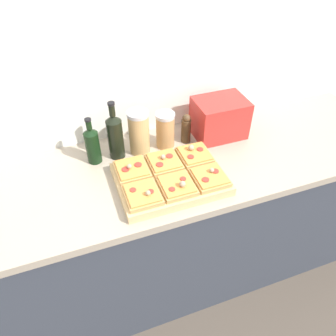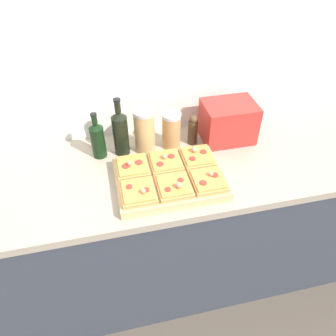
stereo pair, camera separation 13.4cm
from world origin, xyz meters
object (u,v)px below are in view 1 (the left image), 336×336
object	(u,v)px
cutting_board	(170,179)
grain_jar_tall	(139,132)
grain_jar_short	(165,130)
pepper_mill	(186,128)
toaster_oven	(220,118)
wine_bottle	(115,135)
olive_oil_bottle	(92,145)

from	to	relation	value
cutting_board	grain_jar_tall	size ratio (longest dim) A/B	2.10
grain_jar_tall	grain_jar_short	xyz separation A→B (m)	(0.14, 0.00, -0.02)
cutting_board	grain_jar_tall	distance (m)	0.29
grain_jar_short	grain_jar_tall	bearing A→B (deg)	180.00
grain_jar_tall	pepper_mill	world-z (taller)	grain_jar_tall
grain_jar_short	toaster_oven	world-z (taller)	toaster_oven
wine_bottle	grain_jar_short	bearing A→B (deg)	0.00
pepper_mill	toaster_oven	world-z (taller)	toaster_oven
wine_bottle	grain_jar_tall	distance (m)	0.12
grain_jar_tall	grain_jar_short	world-z (taller)	grain_jar_tall
olive_oil_bottle	grain_jar_short	xyz separation A→B (m)	(0.36, 0.00, -0.00)
grain_jar_short	toaster_oven	xyz separation A→B (m)	(0.30, -0.00, 0.01)
wine_bottle	pepper_mill	xyz separation A→B (m)	(0.36, 0.00, -0.04)
grain_jar_tall	olive_oil_bottle	bearing A→B (deg)	180.00
wine_bottle	grain_jar_tall	world-z (taller)	wine_bottle
wine_bottle	toaster_oven	xyz separation A→B (m)	(0.55, -0.00, -0.02)
cutting_board	olive_oil_bottle	size ratio (longest dim) A/B	1.99
olive_oil_bottle	pepper_mill	size ratio (longest dim) A/B	1.48
grain_jar_short	pepper_mill	bearing A→B (deg)	0.00
cutting_board	toaster_oven	distance (m)	0.47
cutting_board	toaster_oven	world-z (taller)	toaster_oven
grain_jar_tall	pepper_mill	bearing A→B (deg)	0.00
wine_bottle	grain_jar_tall	size ratio (longest dim) A/B	1.32
wine_bottle	toaster_oven	bearing A→B (deg)	-0.09
olive_oil_bottle	pepper_mill	distance (m)	0.48
olive_oil_bottle	wine_bottle	world-z (taller)	wine_bottle
olive_oil_bottle	grain_jar_tall	distance (m)	0.23
wine_bottle	pepper_mill	bearing A→B (deg)	0.00
wine_bottle	grain_jar_tall	xyz separation A→B (m)	(0.12, 0.00, -0.01)
wine_bottle	pepper_mill	distance (m)	0.37
olive_oil_bottle	grain_jar_tall	world-z (taller)	olive_oil_bottle
grain_jar_tall	toaster_oven	size ratio (longest dim) A/B	0.79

